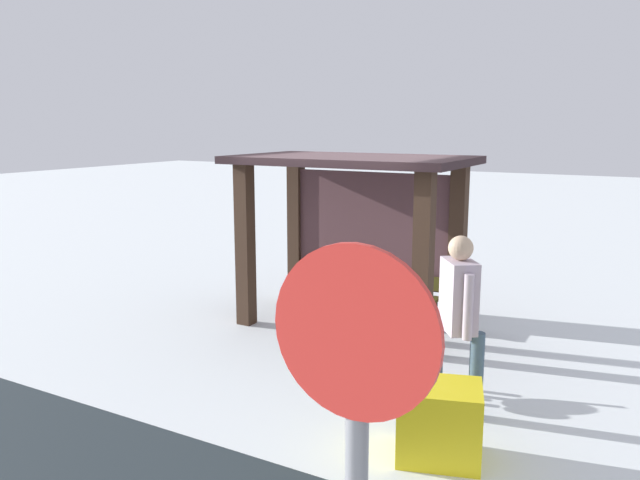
{
  "coord_description": "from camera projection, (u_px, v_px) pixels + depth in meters",
  "views": [
    {
      "loc": [
        3.86,
        -7.79,
        2.86
      ],
      "look_at": [
        -0.31,
        -0.34,
        1.27
      ],
      "focal_mm": 35.16,
      "sensor_mm": 36.0,
      "label": 1
    }
  ],
  "objects": [
    {
      "name": "ground_plane",
      "position": [
        350.0,
        324.0,
        9.06
      ],
      "size": [
        60.0,
        60.0,
        0.0
      ],
      "primitive_type": "plane",
      "color": "white"
    },
    {
      "name": "bus_shelter",
      "position": [
        356.0,
        202.0,
        8.87
      ],
      "size": [
        3.21,
        1.95,
        2.42
      ],
      "color": "#39271B",
      "rests_on": "ground"
    },
    {
      "name": "grit_bin",
      "position": [
        439.0,
        422.0,
        5.38
      ],
      "size": [
        0.83,
        0.74,
        0.66
      ],
      "primitive_type": "cube",
      "rotation": [
        0.0,
        0.0,
        0.3
      ],
      "color": "yellow",
      "rests_on": "ground"
    },
    {
      "name": "dog",
      "position": [
        395.0,
        344.0,
        6.79
      ],
      "size": [
        0.66,
        0.66,
        0.7
      ],
      "color": "#4B3F20",
      "rests_on": "ground"
    },
    {
      "name": "bench_center_inside",
      "position": [
        363.0,
        298.0,
        9.36
      ],
      "size": [
        0.7,
        0.37,
        0.7
      ],
      "color": "#52362B",
      "rests_on": "ground"
    },
    {
      "name": "person_walking",
      "position": [
        458.0,
        311.0,
        6.05
      ],
      "size": [
        0.59,
        0.56,
        1.82
      ],
      "color": "#BAA7B6",
      "rests_on": "ground"
    },
    {
      "name": "bench_left_inside",
      "position": [
        316.0,
        290.0,
        9.74
      ],
      "size": [
        0.7,
        0.42,
        0.75
      ],
      "color": "#44331C",
      "rests_on": "ground"
    },
    {
      "name": "bench_right_inside",
      "position": [
        413.0,
        305.0,
        8.98
      ],
      "size": [
        0.7,
        0.4,
        0.71
      ],
      "color": "#433D14",
      "rests_on": "ground"
    }
  ]
}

